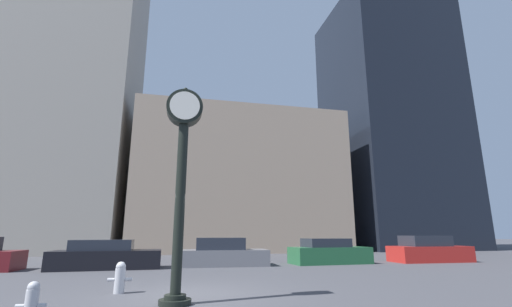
{
  "coord_description": "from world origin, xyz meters",
  "views": [
    {
      "loc": [
        -0.38,
        -9.75,
        1.56
      ],
      "look_at": [
        4.27,
        10.8,
        6.52
      ],
      "focal_mm": 24.0,
      "sensor_mm": 36.0,
      "label": 1
    }
  ],
  "objects_px": {
    "car_green": "(329,253)",
    "fire_hydrant_far": "(31,303)",
    "car_black": "(106,256)",
    "car_red": "(429,251)",
    "street_clock": "(182,164)",
    "car_grey": "(223,254)",
    "fire_hydrant_near": "(120,277)"
  },
  "relations": [
    {
      "from": "street_clock",
      "to": "fire_hydrant_far",
      "type": "relative_size",
      "value": 7.13
    },
    {
      "from": "street_clock",
      "to": "car_black",
      "type": "bearing_deg",
      "value": 109.28
    },
    {
      "from": "car_black",
      "to": "fire_hydrant_near",
      "type": "xyz_separation_m",
      "value": [
        1.68,
        -7.14,
        -0.14
      ]
    },
    {
      "from": "car_black",
      "to": "car_green",
      "type": "distance_m",
      "value": 11.21
    },
    {
      "from": "car_black",
      "to": "car_red",
      "type": "bearing_deg",
      "value": -1.32
    },
    {
      "from": "car_green",
      "to": "fire_hydrant_far",
      "type": "distance_m",
      "value": 15.02
    },
    {
      "from": "street_clock",
      "to": "car_grey",
      "type": "distance_m",
      "value": 10.06
    },
    {
      "from": "street_clock",
      "to": "fire_hydrant_near",
      "type": "xyz_separation_m",
      "value": [
        -1.48,
        1.88,
        -2.83
      ]
    },
    {
      "from": "car_green",
      "to": "fire_hydrant_far",
      "type": "height_order",
      "value": "car_green"
    },
    {
      "from": "fire_hydrant_near",
      "to": "car_red",
      "type": "bearing_deg",
      "value": 25.19
    },
    {
      "from": "street_clock",
      "to": "car_black",
      "type": "distance_m",
      "value": 9.93
    },
    {
      "from": "car_red",
      "to": "fire_hydrant_near",
      "type": "bearing_deg",
      "value": -153.82
    },
    {
      "from": "car_grey",
      "to": "car_red",
      "type": "height_order",
      "value": "car_red"
    },
    {
      "from": "street_clock",
      "to": "fire_hydrant_near",
      "type": "bearing_deg",
      "value": 128.19
    },
    {
      "from": "car_red",
      "to": "car_black",
      "type": "bearing_deg",
      "value": -178.28
    },
    {
      "from": "car_green",
      "to": "fire_hydrant_near",
      "type": "distance_m",
      "value": 12.13
    },
    {
      "from": "car_grey",
      "to": "car_green",
      "type": "xyz_separation_m",
      "value": [
        5.75,
        -0.05,
        -0.01
      ]
    },
    {
      "from": "street_clock",
      "to": "fire_hydrant_far",
      "type": "height_order",
      "value": "street_clock"
    },
    {
      "from": "car_grey",
      "to": "car_red",
      "type": "relative_size",
      "value": 0.99
    },
    {
      "from": "street_clock",
      "to": "car_red",
      "type": "xyz_separation_m",
      "value": [
        14.17,
        9.25,
        -2.63
      ]
    },
    {
      "from": "car_black",
      "to": "car_grey",
      "type": "xyz_separation_m",
      "value": [
        5.46,
        0.4,
        0.02
      ]
    },
    {
      "from": "car_grey",
      "to": "fire_hydrant_near",
      "type": "distance_m",
      "value": 8.44
    },
    {
      "from": "car_grey",
      "to": "car_black",
      "type": "bearing_deg",
      "value": -173.37
    },
    {
      "from": "street_clock",
      "to": "car_red",
      "type": "distance_m",
      "value": 17.12
    },
    {
      "from": "car_red",
      "to": "fire_hydrant_near",
      "type": "height_order",
      "value": "car_red"
    },
    {
      "from": "car_grey",
      "to": "street_clock",
      "type": "bearing_deg",
      "value": -101.28
    },
    {
      "from": "street_clock",
      "to": "car_black",
      "type": "height_order",
      "value": "street_clock"
    },
    {
      "from": "street_clock",
      "to": "fire_hydrant_near",
      "type": "relative_size",
      "value": 6.45
    },
    {
      "from": "street_clock",
      "to": "car_green",
      "type": "xyz_separation_m",
      "value": [
        8.05,
        9.38,
        -2.68
      ]
    },
    {
      "from": "car_black",
      "to": "fire_hydrant_near",
      "type": "height_order",
      "value": "car_black"
    },
    {
      "from": "car_grey",
      "to": "car_green",
      "type": "height_order",
      "value": "car_grey"
    },
    {
      "from": "street_clock",
      "to": "car_grey",
      "type": "relative_size",
      "value": 1.19
    }
  ]
}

